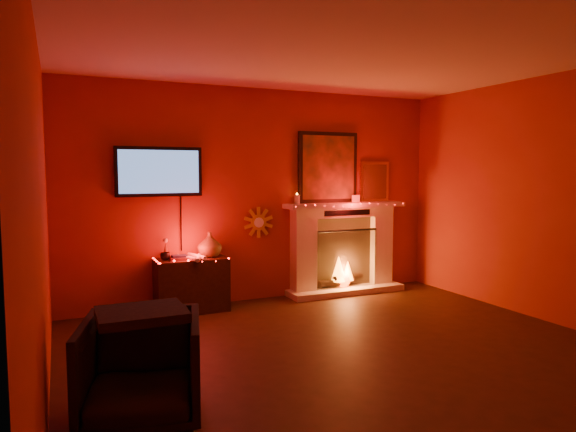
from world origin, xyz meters
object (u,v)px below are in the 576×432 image
fireplace (342,239)px  console_table (193,280)px  tv (159,172)px  armchair (142,369)px  sunburst_clock (259,222)px

fireplace → console_table: bearing=-176.5°
fireplace → tv: 2.61m
armchair → sunburst_clock: bearing=69.4°
console_table → armchair: bearing=-110.9°
tv → sunburst_clock: bearing=1.2°
tv → console_table: tv is taller
fireplace → sunburst_clock: size_ratio=5.45×
sunburst_clock → armchair: size_ratio=0.51×
tv → armchair: 3.07m
fireplace → console_table: fireplace is taller
armchair → console_table: bearing=83.0°
tv → sunburst_clock: tv is taller
tv → armchair: tv is taller
armchair → tv: bearing=90.8°
sunburst_clock → armchair: (-1.88, -2.73, -0.65)m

